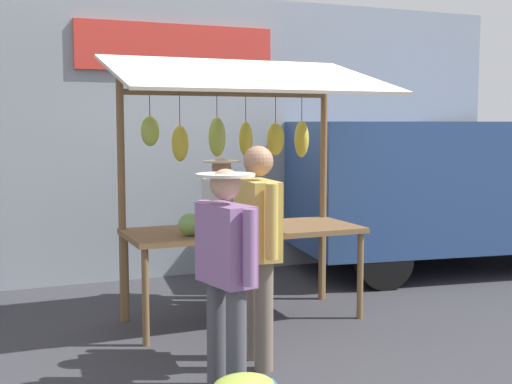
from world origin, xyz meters
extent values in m
plane|color=#38383D|center=(0.00, 0.00, 0.00)|extent=(40.00, 40.00, 0.00)
cube|color=#8C939E|center=(0.00, -2.20, 1.70)|extent=(9.00, 0.25, 3.40)
cube|color=red|center=(0.03, -2.06, 2.75)|extent=(2.40, 0.06, 0.56)
cube|color=brown|center=(0.00, 0.00, 0.85)|extent=(2.20, 0.90, 0.05)
cylinder|color=brown|center=(1.04, 0.39, 0.41)|extent=(0.06, 0.06, 0.83)
cylinder|color=brown|center=(-1.04, 0.39, 0.41)|extent=(0.06, 0.06, 0.83)
cylinder|color=brown|center=(1.04, -0.39, 0.41)|extent=(0.06, 0.06, 0.83)
cylinder|color=brown|center=(-1.04, -0.39, 0.41)|extent=(0.06, 0.06, 0.83)
cylinder|color=brown|center=(1.06, -0.40, 1.18)|extent=(0.07, 0.07, 2.35)
cylinder|color=brown|center=(-1.06, -0.40, 1.18)|extent=(0.07, 0.07, 2.35)
cylinder|color=brown|center=(0.00, -0.40, 2.15)|extent=(2.12, 0.06, 0.06)
cube|color=beige|center=(0.00, 0.15, 2.30)|extent=(2.50, 1.46, 0.39)
cylinder|color=brown|center=(-0.78, -0.35, 2.02)|extent=(0.01, 0.01, 0.26)
ellipsoid|color=yellow|center=(-0.78, -0.35, 1.70)|extent=(0.14, 0.18, 0.37)
cylinder|color=brown|center=(-0.50, -0.38, 2.01)|extent=(0.01, 0.01, 0.28)
ellipsoid|color=yellow|center=(-0.50, -0.38, 1.70)|extent=(0.21, 0.18, 0.33)
cylinder|color=brown|center=(-0.18, -0.38, 2.01)|extent=(0.01, 0.01, 0.27)
ellipsoid|color=yellow|center=(-0.18, -0.38, 1.71)|extent=(0.19, 0.21, 0.34)
cylinder|color=brown|center=(0.14, -0.34, 2.03)|extent=(0.01, 0.01, 0.23)
ellipsoid|color=#B2CC4C|center=(0.14, -0.34, 1.73)|extent=(0.18, 0.21, 0.38)
cylinder|color=brown|center=(0.50, -0.37, 2.00)|extent=(0.01, 0.01, 0.31)
ellipsoid|color=yellow|center=(0.50, -0.37, 1.67)|extent=(0.18, 0.21, 0.34)
cylinder|color=brown|center=(0.78, -0.42, 2.04)|extent=(0.01, 0.01, 0.22)
ellipsoid|color=#B2CC4C|center=(0.78, -0.42, 1.79)|extent=(0.23, 0.21, 0.28)
sphere|color=#729E4C|center=(0.60, 0.23, 0.98)|extent=(0.20, 0.20, 0.20)
ellipsoid|color=orange|center=(-0.19, -0.33, 0.95)|extent=(0.16, 0.23, 0.14)
cylinder|color=#232328|center=(-0.02, -0.87, 0.37)|extent=(0.14, 0.14, 0.75)
cylinder|color=#232328|center=(-0.08, -0.63, 0.37)|extent=(0.14, 0.14, 0.75)
cube|color=silver|center=(-0.05, -0.75, 1.01)|extent=(0.32, 0.49, 0.53)
cylinder|color=silver|center=(0.01, -1.03, 1.03)|extent=(0.09, 0.09, 0.49)
cylinder|color=silver|center=(-0.12, -0.47, 1.03)|extent=(0.09, 0.09, 0.49)
sphere|color=#A87A5B|center=(-0.05, -0.75, 1.41)|extent=(0.21, 0.21, 0.21)
cylinder|color=beige|center=(-0.05, -0.75, 1.47)|extent=(0.39, 0.39, 0.02)
cylinder|color=#4C4C51|center=(0.74, 1.72, 0.39)|extent=(0.14, 0.14, 0.77)
cylinder|color=#4C4C51|center=(0.79, 1.47, 0.39)|extent=(0.14, 0.14, 0.77)
cube|color=#93669E|center=(0.77, 1.60, 1.04)|extent=(0.31, 0.50, 0.55)
cylinder|color=#93669E|center=(0.71, 1.88, 1.07)|extent=(0.09, 0.09, 0.50)
cylinder|color=#93669E|center=(0.83, 1.31, 1.07)|extent=(0.09, 0.09, 0.50)
sphere|color=tan|center=(0.77, 1.60, 1.45)|extent=(0.21, 0.21, 0.21)
cylinder|color=beige|center=(0.77, 1.60, 1.52)|extent=(0.40, 0.40, 0.02)
cylinder|color=#726656|center=(0.36, 1.30, 0.42)|extent=(0.14, 0.14, 0.84)
cylinder|color=#726656|center=(0.33, 1.02, 0.42)|extent=(0.14, 0.14, 0.84)
cube|color=gold|center=(0.34, 1.16, 1.14)|extent=(0.26, 0.52, 0.59)
cylinder|color=gold|center=(0.37, 1.47, 1.16)|extent=(0.09, 0.09, 0.55)
cylinder|color=gold|center=(0.32, 0.85, 1.16)|extent=(0.09, 0.09, 0.55)
sphere|color=#A87A5B|center=(0.34, 1.16, 1.58)|extent=(0.23, 0.23, 0.23)
cube|color=#2D4C84|center=(-3.49, -1.12, 1.10)|extent=(4.61, 2.43, 1.55)
cube|color=black|center=(-2.18, -1.30, 1.38)|extent=(1.64, 1.99, 0.68)
cylinder|color=black|center=(-1.90, -0.50, 0.33)|extent=(0.68, 0.27, 0.66)
cylinder|color=black|center=(-2.12, -2.15, 0.33)|extent=(0.68, 0.27, 0.66)
camera|label=1|loc=(2.35, 5.90, 1.86)|focal=47.99mm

